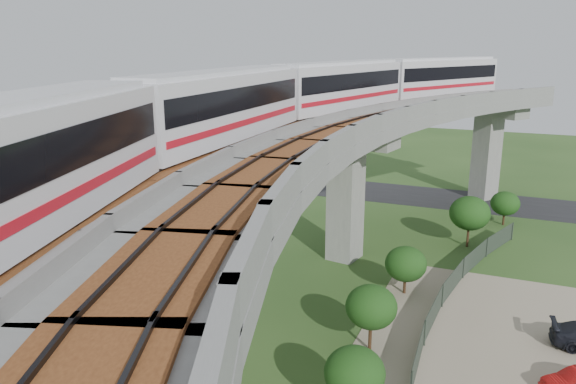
% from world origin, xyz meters
% --- Properties ---
extents(ground, '(160.00, 160.00, 0.00)m').
position_xyz_m(ground, '(0.00, 0.00, 0.00)').
color(ground, '#2A4C1E').
rests_on(ground, ground).
extents(asphalt_road, '(60.00, 8.00, 0.03)m').
position_xyz_m(asphalt_road, '(0.00, 30.00, 0.01)').
color(asphalt_road, '#232326').
rests_on(asphalt_road, ground).
extents(viaduct, '(19.58, 73.98, 11.40)m').
position_xyz_m(viaduct, '(3.84, 0.00, 9.05)').
color(viaduct, '#99968E').
rests_on(viaduct, ground).
extents(metro_train, '(12.97, 61.11, 3.64)m').
position_xyz_m(metro_train, '(0.55, 4.90, 12.31)').
color(metro_train, silver).
rests_on(metro_train, ground).
extents(fence, '(3.87, 38.73, 1.50)m').
position_xyz_m(fence, '(9.75, 0.00, 0.75)').
color(fence, '#2D382D').
rests_on(fence, ground).
extents(tree_0, '(2.45, 2.45, 2.99)m').
position_xyz_m(tree_0, '(11.44, 23.19, 1.95)').
color(tree_0, '#382314').
rests_on(tree_0, ground).
extents(tree_1, '(3.09, 3.09, 4.03)m').
position_xyz_m(tree_1, '(9.07, 16.37, 2.72)').
color(tree_1, '#382314').
rests_on(tree_1, ground).
extents(tree_2, '(2.60, 2.60, 3.12)m').
position_xyz_m(tree_2, '(6.25, 5.99, 2.01)').
color(tree_2, '#382314').
rests_on(tree_2, ground).
extents(tree_3, '(2.64, 2.64, 3.58)m').
position_xyz_m(tree_3, '(5.95, -1.50, 2.45)').
color(tree_3, '#382314').
rests_on(tree_3, ground).
extents(tree_4, '(2.50, 2.50, 3.56)m').
position_xyz_m(tree_4, '(6.83, -7.57, 2.49)').
color(tree_4, '#382314').
rests_on(tree_4, ground).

